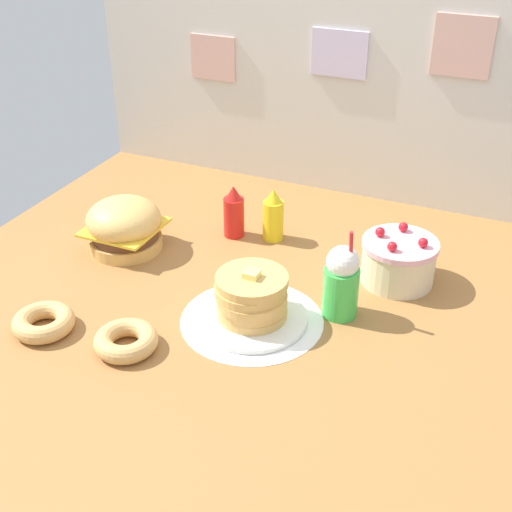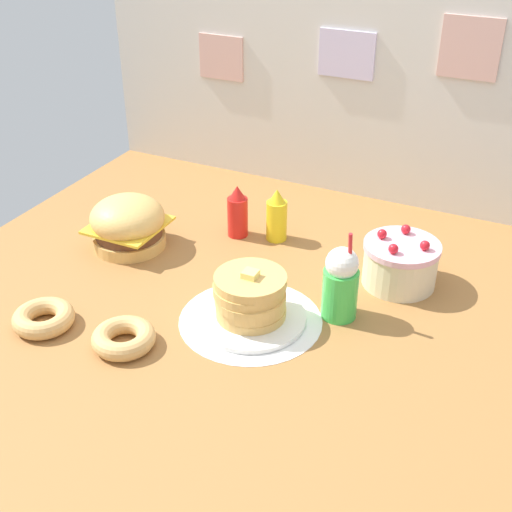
% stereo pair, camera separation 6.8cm
% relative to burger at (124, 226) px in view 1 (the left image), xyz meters
% --- Properties ---
extents(ground_plane, '(2.31, 2.19, 0.02)m').
position_rel_burger_xyz_m(ground_plane, '(0.56, -0.22, -0.11)').
color(ground_plane, '#9E6B38').
extents(back_wall, '(2.31, 0.04, 0.99)m').
position_rel_burger_xyz_m(back_wall, '(0.56, 0.87, 0.40)').
color(back_wall, beige).
rests_on(back_wall, ground_plane).
extents(doily_mat, '(0.50, 0.50, 0.00)m').
position_rel_burger_xyz_m(doily_mat, '(0.67, -0.25, -0.10)').
color(doily_mat, white).
rests_on(doily_mat, ground_plane).
extents(burger, '(0.30, 0.30, 0.22)m').
position_rel_burger_xyz_m(burger, '(0.00, 0.00, 0.00)').
color(burger, '#DBA859').
rests_on(burger, ground_plane).
extents(pancake_stack, '(0.38, 0.38, 0.20)m').
position_rel_burger_xyz_m(pancake_stack, '(0.67, -0.25, -0.02)').
color(pancake_stack, white).
rests_on(pancake_stack, doily_mat).
extents(layer_cake, '(0.28, 0.28, 0.21)m').
position_rel_burger_xyz_m(layer_cake, '(1.07, 0.20, -0.02)').
color(layer_cake, beige).
rests_on(layer_cake, ground_plane).
extents(ketchup_bottle, '(0.09, 0.09, 0.23)m').
position_rel_burger_xyz_m(ketchup_bottle, '(0.36, 0.27, 0.00)').
color(ketchup_bottle, red).
rests_on(ketchup_bottle, ground_plane).
extents(mustard_bottle, '(0.09, 0.09, 0.23)m').
position_rel_burger_xyz_m(mustard_bottle, '(0.52, 0.31, 0.00)').
color(mustard_bottle, yellow).
rests_on(mustard_bottle, ground_plane).
extents(cream_soda_cup, '(0.12, 0.12, 0.34)m').
position_rel_burger_xyz_m(cream_soda_cup, '(0.94, -0.09, 0.03)').
color(cream_soda_cup, green).
rests_on(cream_soda_cup, ground_plane).
extents(donut_pink_glaze, '(0.21, 0.21, 0.06)m').
position_rel_burger_xyz_m(donut_pink_glaze, '(0.05, -0.58, -0.07)').
color(donut_pink_glaze, tan).
rests_on(donut_pink_glaze, ground_plane).
extents(donut_chocolate, '(0.21, 0.21, 0.06)m').
position_rel_burger_xyz_m(donut_chocolate, '(0.36, -0.56, -0.07)').
color(donut_chocolate, tan).
rests_on(donut_chocolate, ground_plane).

